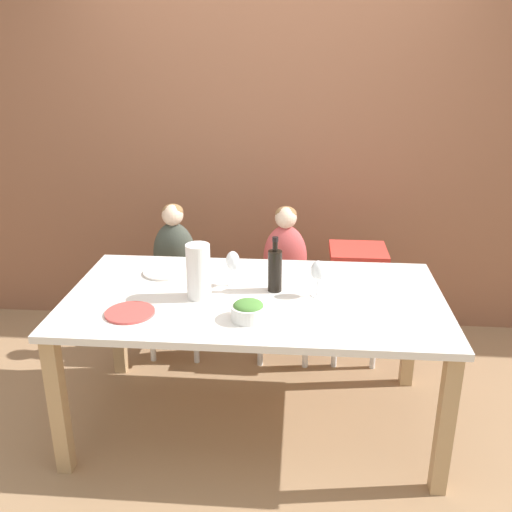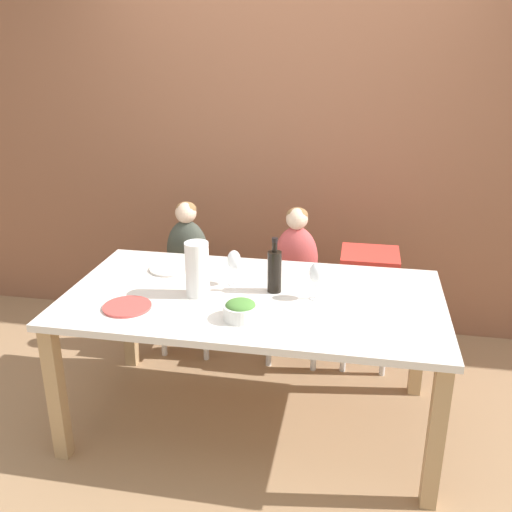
% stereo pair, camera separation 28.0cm
% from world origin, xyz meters
% --- Properties ---
extents(ground_plane, '(14.00, 14.00, 0.00)m').
position_xyz_m(ground_plane, '(0.00, 0.00, 0.00)').
color(ground_plane, '#9E7A56').
extents(wall_back, '(10.00, 0.06, 2.70)m').
position_xyz_m(wall_back, '(0.00, 1.25, 1.35)').
color(wall_back, '#8E5B42').
rests_on(wall_back, ground_plane).
extents(dining_table, '(1.86, 1.00, 0.75)m').
position_xyz_m(dining_table, '(0.00, 0.00, 0.67)').
color(dining_table, white).
rests_on(dining_table, ground_plane).
extents(chair_far_left, '(0.40, 0.38, 0.47)m').
position_xyz_m(chair_far_left, '(-0.56, 0.72, 0.39)').
color(chair_far_left, silver).
rests_on(chair_far_left, ground_plane).
extents(chair_far_center, '(0.40, 0.38, 0.47)m').
position_xyz_m(chair_far_center, '(0.13, 0.72, 0.39)').
color(chair_far_center, silver).
rests_on(chair_far_center, ground_plane).
extents(chair_right_highchair, '(0.34, 0.32, 0.75)m').
position_xyz_m(chair_right_highchair, '(0.57, 0.72, 0.58)').
color(chair_right_highchair, silver).
rests_on(chair_right_highchair, ground_plane).
extents(person_child_left, '(0.27, 0.17, 0.53)m').
position_xyz_m(person_child_left, '(-0.56, 0.72, 0.72)').
color(person_child_left, '#3D4238').
rests_on(person_child_left, chair_far_left).
extents(person_child_center, '(0.27, 0.17, 0.53)m').
position_xyz_m(person_child_center, '(0.13, 0.72, 0.72)').
color(person_child_center, '#C64C4C').
rests_on(person_child_center, chair_far_center).
extents(wine_bottle, '(0.07, 0.07, 0.29)m').
position_xyz_m(wine_bottle, '(0.10, 0.07, 0.86)').
color(wine_bottle, black).
rests_on(wine_bottle, dining_table).
extents(paper_towel_roll, '(0.12, 0.12, 0.28)m').
position_xyz_m(paper_towel_roll, '(-0.27, -0.05, 0.89)').
color(paper_towel_roll, white).
rests_on(paper_towel_roll, dining_table).
extents(wine_glass_near, '(0.07, 0.07, 0.19)m').
position_xyz_m(wine_glass_near, '(0.31, 0.02, 0.88)').
color(wine_glass_near, white).
rests_on(wine_glass_near, dining_table).
extents(wine_glass_far, '(0.07, 0.07, 0.19)m').
position_xyz_m(wine_glass_far, '(-0.12, 0.11, 0.88)').
color(wine_glass_far, white).
rests_on(wine_glass_far, dining_table).
extents(salad_bowl_large, '(0.16, 0.16, 0.09)m').
position_xyz_m(salad_bowl_large, '(-0.01, -0.26, 0.79)').
color(salad_bowl_large, white).
rests_on(salad_bowl_large, dining_table).
extents(dinner_plate_front_left, '(0.23, 0.23, 0.01)m').
position_xyz_m(dinner_plate_front_left, '(-0.56, -0.25, 0.76)').
color(dinner_plate_front_left, '#D14C47').
rests_on(dinner_plate_front_left, dining_table).
extents(dinner_plate_back_left, '(0.23, 0.23, 0.01)m').
position_xyz_m(dinner_plate_back_left, '(-0.51, 0.24, 0.76)').
color(dinner_plate_back_left, silver).
rests_on(dinner_plate_back_left, dining_table).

